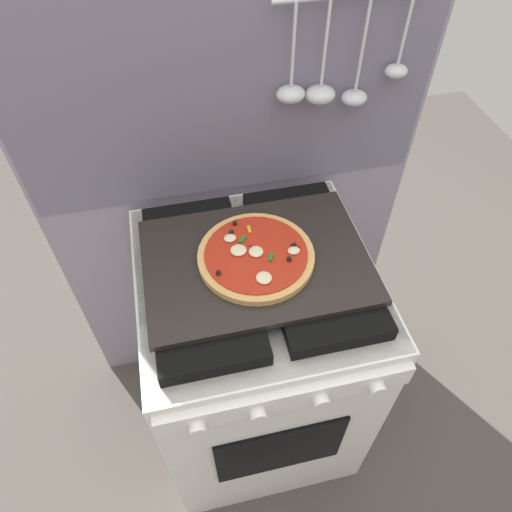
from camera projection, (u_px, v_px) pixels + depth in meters
ground_plane at (256, 412)px, 1.81m from camera, size 4.00×4.00×0.00m
kitchen_backsplash at (233, 205)px, 1.43m from camera, size 1.10×0.09×1.55m
stove at (256, 355)px, 1.47m from camera, size 0.60×0.64×0.90m
baking_tray at (256, 261)px, 1.13m from camera, size 0.54×0.38×0.02m
pizza_left at (254, 255)px, 1.11m from camera, size 0.28×0.28×0.03m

